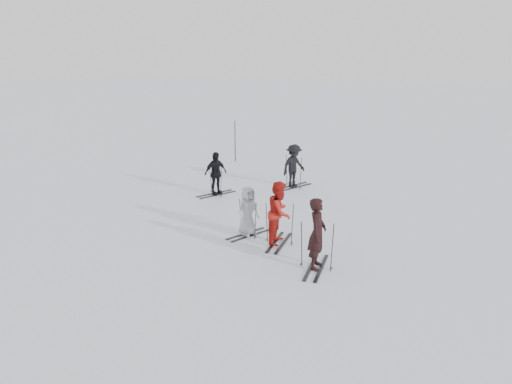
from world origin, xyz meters
TOP-DOWN VIEW (x-y plane):
  - ground at (0.00, 0.00)m, footprint 120.00×120.00m
  - skier_near_dark at (2.93, -1.64)m, footprint 0.53×0.74m
  - skier_red at (1.41, -0.46)m, footprint 0.79×0.97m
  - skier_grey at (0.30, -0.26)m, footprint 0.74×0.87m
  - skier_uphill_left at (-2.66, 3.10)m, footprint 0.81×1.05m
  - skier_uphill_far at (-0.28, 5.32)m, footprint 1.07×1.29m
  - skis_near_dark at (2.93, -1.64)m, footprint 1.90×1.16m
  - skis_red at (1.41, -0.46)m, footprint 1.82×1.09m
  - skis_grey at (0.30, -0.26)m, footprint 1.78×1.40m
  - skis_uphill_left at (-2.66, 3.10)m, footprint 1.90×1.58m
  - skis_uphill_far at (-0.28, 5.32)m, footprint 2.08×1.67m
  - piste_marker at (-4.53, 8.48)m, footprint 0.05×0.05m

SIDE VIEW (x-z plane):
  - ground at x=0.00m, z-range 0.00..0.00m
  - skis_grey at x=0.30m, z-range 0.00..1.15m
  - skis_uphill_left at x=-2.66m, z-range 0.00..1.23m
  - skis_red at x=1.41m, z-range 0.00..1.27m
  - skis_near_dark at x=2.93m, z-range 0.00..1.31m
  - skis_uphill_far at x=-0.28m, z-range 0.00..1.34m
  - skier_grey at x=0.30m, z-range 0.00..1.52m
  - skier_uphill_left at x=-2.66m, z-range 0.00..1.66m
  - skier_uphill_far at x=-0.28m, z-range 0.00..1.74m
  - skier_red at x=1.41m, z-range 0.00..1.85m
  - skier_near_dark at x=2.93m, z-range 0.00..1.89m
  - piste_marker at x=-4.53m, z-range 0.00..2.03m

